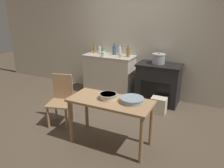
% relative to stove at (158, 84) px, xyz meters
% --- Properties ---
extents(ground_plane, '(14.00, 14.00, 0.00)m').
position_rel_stove_xyz_m(ground_plane, '(-0.67, -1.28, -0.44)').
color(ground_plane, brown).
extents(wall_back, '(8.00, 0.07, 2.55)m').
position_rel_stove_xyz_m(wall_back, '(-0.67, 0.30, 0.84)').
color(wall_back, beige).
rests_on(wall_back, ground_plane).
extents(counter_cabinet, '(1.19, 0.54, 0.94)m').
position_rel_stove_xyz_m(counter_cabinet, '(-1.19, 0.02, 0.03)').
color(counter_cabinet, beige).
rests_on(counter_cabinet, ground_plane).
extents(stove, '(0.91, 0.57, 0.87)m').
position_rel_stove_xyz_m(stove, '(0.00, 0.00, 0.00)').
color(stove, black).
rests_on(stove, ground_plane).
extents(work_table, '(1.22, 0.55, 0.72)m').
position_rel_stove_xyz_m(work_table, '(-0.25, -1.83, 0.17)').
color(work_table, '#A87F56').
rests_on(work_table, ground_plane).
extents(chair, '(0.50, 0.50, 0.88)m').
position_rel_stove_xyz_m(chair, '(-1.32, -1.62, 0.03)').
color(chair, '#A87F56').
rests_on(chair, ground_plane).
extents(flour_sack, '(0.29, 0.21, 0.32)m').
position_rel_stove_xyz_m(flour_sack, '(0.15, -0.50, -0.28)').
color(flour_sack, beige).
rests_on(flour_sack, ground_plane).
extents(stock_pot, '(0.28, 0.28, 0.23)m').
position_rel_stove_xyz_m(stock_pot, '(-0.04, 0.02, 0.54)').
color(stock_pot, '#A8A8AD').
rests_on(stock_pot, stove).
extents(mixing_bowl_large, '(0.34, 0.34, 0.07)m').
position_rel_stove_xyz_m(mixing_bowl_large, '(0.06, -1.76, 0.33)').
color(mixing_bowl_large, '#93A8B2').
rests_on(mixing_bowl_large, work_table).
extents(mixing_bowl_small, '(0.26, 0.26, 0.08)m').
position_rel_stove_xyz_m(mixing_bowl_small, '(-0.30, -1.80, 0.33)').
color(mixing_bowl_small, silver).
rests_on(mixing_bowl_small, work_table).
extents(bottle_far_left, '(0.08, 0.08, 0.27)m').
position_rel_stove_xyz_m(bottle_far_left, '(-0.73, 0.04, 0.61)').
color(bottle_far_left, olive).
rests_on(bottle_far_left, counter_cabinet).
extents(bottle_left, '(0.08, 0.08, 0.18)m').
position_rel_stove_xyz_m(bottle_left, '(-1.54, 0.19, 0.57)').
color(bottle_left, silver).
rests_on(bottle_left, counter_cabinet).
extents(bottle_mid_left, '(0.07, 0.07, 0.24)m').
position_rel_stove_xyz_m(bottle_mid_left, '(-0.99, 0.15, 0.60)').
color(bottle_mid_left, silver).
rests_on(bottle_mid_left, counter_cabinet).
extents(bottle_center_left, '(0.07, 0.07, 0.18)m').
position_rel_stove_xyz_m(bottle_center_left, '(-1.39, 0.07, 0.57)').
color(bottle_center_left, '#517F5B').
rests_on(bottle_center_left, counter_cabinet).
extents(bottle_center, '(0.08, 0.08, 0.22)m').
position_rel_stove_xyz_m(bottle_center, '(-1.65, 0.14, 0.59)').
color(bottle_center, olive).
rests_on(bottle_center, counter_cabinet).
extents(bottle_center_right, '(0.08, 0.08, 0.26)m').
position_rel_stove_xyz_m(bottle_center_right, '(-1.12, 0.14, 0.60)').
color(bottle_center_right, '#3D5675').
rests_on(bottle_center_right, counter_cabinet).
extents(cup_mid_right, '(0.08, 0.08, 0.08)m').
position_rel_stove_xyz_m(cup_mid_right, '(-0.86, -0.07, 0.54)').
color(cup_mid_right, beige).
rests_on(cup_mid_right, counter_cabinet).
extents(cup_right, '(0.09, 0.09, 0.10)m').
position_rel_stove_xyz_m(cup_right, '(-1.25, -0.15, 0.56)').
color(cup_right, silver).
rests_on(cup_right, counter_cabinet).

